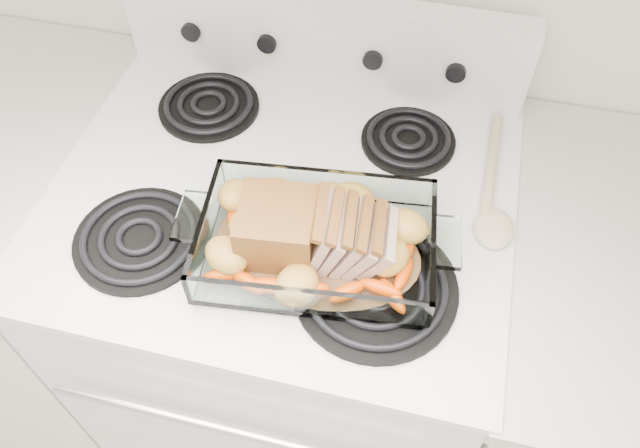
% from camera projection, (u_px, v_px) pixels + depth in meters
% --- Properties ---
extents(electric_range, '(0.78, 0.70, 1.12)m').
position_uv_depth(electric_range, '(292.00, 318.00, 1.42)').
color(electric_range, white).
rests_on(electric_range, ground).
extents(counter_left, '(0.58, 0.68, 0.93)m').
position_uv_depth(counter_left, '(31.00, 264.00, 1.53)').
color(counter_left, white).
rests_on(counter_left, ground).
extents(counter_right, '(0.58, 0.68, 0.93)m').
position_uv_depth(counter_right, '(591.00, 387.00, 1.34)').
color(counter_right, white).
rests_on(counter_right, ground).
extents(baking_dish, '(0.35, 0.23, 0.07)m').
position_uv_depth(baking_dish, '(317.00, 246.00, 0.95)').
color(baking_dish, silver).
rests_on(baking_dish, electric_range).
extents(pork_roast, '(0.23, 0.11, 0.09)m').
position_uv_depth(pork_roast, '(302.00, 230.00, 0.93)').
color(pork_roast, brown).
rests_on(pork_roast, baking_dish).
extents(roast_vegetables, '(0.39, 0.21, 0.05)m').
position_uv_depth(roast_vegetables, '(320.00, 221.00, 0.97)').
color(roast_vegetables, '#ED4600').
rests_on(roast_vegetables, baking_dish).
extents(wooden_spoon, '(0.06, 0.30, 0.02)m').
position_uv_depth(wooden_spoon, '(493.00, 199.00, 1.03)').
color(wooden_spoon, beige).
rests_on(wooden_spoon, electric_range).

